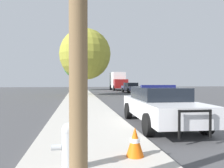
{
  "coord_description": "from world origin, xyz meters",
  "views": [
    {
      "loc": [
        -5.49,
        -7.17,
        1.7
      ],
      "look_at": [
        -1.21,
        19.41,
        1.32
      ],
      "focal_mm": 35.0,
      "sensor_mm": 36.0,
      "label": 1
    }
  ],
  "objects_px": {
    "fire_hydrant": "(69,144)",
    "traffic_light": "(84,68)",
    "car_background_oncoming": "(131,87)",
    "tree_sidewalk_far": "(79,63)",
    "box_truck": "(118,81)",
    "traffic_cone": "(135,142)",
    "police_car": "(160,105)",
    "tree_sidewalk_mid": "(85,54)"
  },
  "relations": [
    {
      "from": "fire_hydrant",
      "to": "traffic_light",
      "type": "relative_size",
      "value": 0.17
    },
    {
      "from": "car_background_oncoming",
      "to": "tree_sidewalk_far",
      "type": "relative_size",
      "value": 0.58
    },
    {
      "from": "box_truck",
      "to": "tree_sidewalk_far",
      "type": "bearing_deg",
      "value": -9.71
    },
    {
      "from": "traffic_light",
      "to": "traffic_cone",
      "type": "distance_m",
      "value": 27.85
    },
    {
      "from": "fire_hydrant",
      "to": "car_background_oncoming",
      "type": "distance_m",
      "value": 28.18
    },
    {
      "from": "traffic_light",
      "to": "traffic_cone",
      "type": "height_order",
      "value": "traffic_light"
    },
    {
      "from": "fire_hydrant",
      "to": "car_background_oncoming",
      "type": "bearing_deg",
      "value": 73.63
    },
    {
      "from": "box_truck",
      "to": "car_background_oncoming",
      "type": "bearing_deg",
      "value": 93.45
    },
    {
      "from": "traffic_light",
      "to": "box_truck",
      "type": "distance_m",
      "value": 9.9
    },
    {
      "from": "police_car",
      "to": "traffic_cone",
      "type": "relative_size",
      "value": 8.73
    },
    {
      "from": "box_truck",
      "to": "traffic_cone",
      "type": "relative_size",
      "value": 11.31
    },
    {
      "from": "car_background_oncoming",
      "to": "box_truck",
      "type": "height_order",
      "value": "box_truck"
    },
    {
      "from": "tree_sidewalk_mid",
      "to": "traffic_cone",
      "type": "xyz_separation_m",
      "value": [
        0.22,
        -21.69,
        -4.43
      ]
    },
    {
      "from": "car_background_oncoming",
      "to": "tree_sidewalk_far",
      "type": "bearing_deg",
      "value": -56.58
    },
    {
      "from": "police_car",
      "to": "car_background_oncoming",
      "type": "xyz_separation_m",
      "value": [
        4.65,
        22.97,
        -0.01
      ]
    },
    {
      "from": "police_car",
      "to": "car_background_oncoming",
      "type": "bearing_deg",
      "value": -99.26
    },
    {
      "from": "box_truck",
      "to": "tree_sidewalk_mid",
      "type": "distance_m",
      "value": 15.07
    },
    {
      "from": "traffic_light",
      "to": "box_truck",
      "type": "bearing_deg",
      "value": 48.41
    },
    {
      "from": "car_background_oncoming",
      "to": "tree_sidewalk_far",
      "type": "distance_m",
      "value": 12.93
    },
    {
      "from": "tree_sidewalk_far",
      "to": "traffic_cone",
      "type": "height_order",
      "value": "tree_sidewalk_far"
    },
    {
      "from": "fire_hydrant",
      "to": "tree_sidewalk_far",
      "type": "bearing_deg",
      "value": 89.26
    },
    {
      "from": "traffic_light",
      "to": "tree_sidewalk_mid",
      "type": "xyz_separation_m",
      "value": [
        -0.0,
        -5.98,
        1.23
      ]
    },
    {
      "from": "car_background_oncoming",
      "to": "tree_sidewalk_mid",
      "type": "relative_size",
      "value": 0.58
    },
    {
      "from": "traffic_light",
      "to": "box_truck",
      "type": "height_order",
      "value": "traffic_light"
    },
    {
      "from": "car_background_oncoming",
      "to": "box_truck",
      "type": "xyz_separation_m",
      "value": [
        -0.39,
        8.36,
        0.96
      ]
    },
    {
      "from": "fire_hydrant",
      "to": "police_car",
      "type": "bearing_deg",
      "value": 51.04
    },
    {
      "from": "car_background_oncoming",
      "to": "tree_sidewalk_mid",
      "type": "distance_m",
      "value": 9.35
    },
    {
      "from": "tree_sidewalk_far",
      "to": "box_truck",
      "type": "bearing_deg",
      "value": -10.52
    },
    {
      "from": "fire_hydrant",
      "to": "tree_sidewalk_mid",
      "type": "distance_m",
      "value": 22.59
    },
    {
      "from": "box_truck",
      "to": "tree_sidewalk_mid",
      "type": "height_order",
      "value": "tree_sidewalk_mid"
    },
    {
      "from": "tree_sidewalk_far",
      "to": "police_car",
      "type": "bearing_deg",
      "value": -85.06
    },
    {
      "from": "box_truck",
      "to": "tree_sidewalk_mid",
      "type": "relative_size",
      "value": 0.88
    },
    {
      "from": "traffic_light",
      "to": "box_truck",
      "type": "relative_size",
      "value": 0.73
    },
    {
      "from": "traffic_cone",
      "to": "police_car",
      "type": "bearing_deg",
      "value": 61.41
    },
    {
      "from": "car_background_oncoming",
      "to": "box_truck",
      "type": "bearing_deg",
      "value": -91.6
    },
    {
      "from": "box_truck",
      "to": "tree_sidewalk_far",
      "type": "xyz_separation_m",
      "value": [
        -7.08,
        1.31,
        3.28
      ]
    },
    {
      "from": "traffic_light",
      "to": "fire_hydrant",
      "type": "bearing_deg",
      "value": -92.26
    },
    {
      "from": "police_car",
      "to": "car_background_oncoming",
      "type": "height_order",
      "value": "police_car"
    },
    {
      "from": "traffic_cone",
      "to": "car_background_oncoming",
      "type": "bearing_deg",
      "value": 76.03
    },
    {
      "from": "police_car",
      "to": "box_truck",
      "type": "distance_m",
      "value": 31.62
    },
    {
      "from": "fire_hydrant",
      "to": "tree_sidewalk_mid",
      "type": "relative_size",
      "value": 0.11
    },
    {
      "from": "car_background_oncoming",
      "to": "traffic_cone",
      "type": "height_order",
      "value": "car_background_oncoming"
    }
  ]
}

